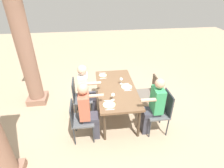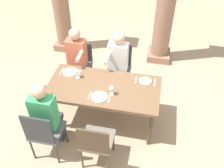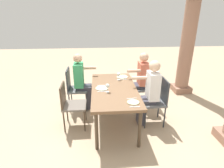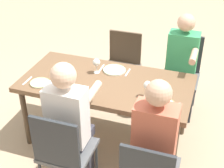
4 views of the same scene
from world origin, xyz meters
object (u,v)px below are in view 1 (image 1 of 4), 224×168
(stone_column_centre, at_px, (25,48))
(chair_west_south, at_px, (161,110))
(wine_glass_1, at_px, (121,79))
(chair_mid_south, at_px, (150,91))
(diner_man_white, at_px, (154,105))
(diner_guest_third, at_px, (87,89))
(wine_glass_0, at_px, (113,95))
(chair_west_north, at_px, (79,118))
(chair_mid_north, at_px, (79,96))
(plate_0, at_px, (109,105))
(diner_woman_green, at_px, (88,110))
(plate_1, at_px, (127,87))
(plate_2, at_px, (103,75))
(dining_table, at_px, (116,90))

(stone_column_centre, bearing_deg, chair_west_south, -116.60)
(wine_glass_1, bearing_deg, chair_mid_south, -95.58)
(diner_man_white, distance_m, diner_guest_third, 1.54)
(diner_man_white, relative_size, wine_glass_0, 7.85)
(chair_west_north, xyz_separation_m, wine_glass_1, (0.82, -0.99, 0.36))
(chair_mid_north, height_order, diner_guest_third, diner_guest_third)
(plate_0, bearing_deg, diner_woman_green, 94.95)
(chair_mid_north, distance_m, diner_woman_green, 0.79)
(plate_1, bearing_deg, chair_mid_north, 84.92)
(chair_mid_north, height_order, plate_1, chair_mid_north)
(wine_glass_0, xyz_separation_m, plate_2, (1.08, 0.12, -0.11))
(chair_mid_south, bearing_deg, plate_2, 64.50)
(chair_mid_south, bearing_deg, wine_glass_1, 84.42)
(chair_mid_south, bearing_deg, chair_mid_north, 90.00)
(chair_west_north, distance_m, stone_column_centre, 2.14)
(wine_glass_0, relative_size, plate_2, 0.81)
(chair_west_south, height_order, plate_1, chair_west_south)
(chair_west_south, height_order, plate_2, chair_west_south)
(dining_table, relative_size, wine_glass_0, 10.55)
(wine_glass_0, bearing_deg, diner_woman_green, 110.92)
(plate_0, height_order, plate_1, same)
(diner_guest_third, bearing_deg, diner_woman_green, -178.56)
(diner_man_white, xyz_separation_m, plate_2, (1.28, 0.93, 0.07))
(plate_0, bearing_deg, diner_guest_third, 31.77)
(wine_glass_1, relative_size, plate_2, 0.80)
(chair_west_north, bearing_deg, chair_mid_south, -66.24)
(diner_guest_third, xyz_separation_m, plate_0, (-0.71, -0.44, 0.06))
(wine_glass_0, bearing_deg, plate_1, -39.81)
(diner_guest_third, distance_m, plate_2, 0.68)
(chair_mid_north, bearing_deg, diner_man_white, -116.27)
(diner_woman_green, xyz_separation_m, plate_2, (1.28, -0.40, 0.07))
(chair_west_south, bearing_deg, plate_2, 41.12)
(chair_west_north, xyz_separation_m, plate_2, (1.28, -0.59, 0.25))
(chair_west_south, height_order, plate_0, chair_west_south)
(chair_mid_north, distance_m, diner_man_white, 1.71)
(dining_table, height_order, diner_guest_third, diner_guest_third)
(plate_2, bearing_deg, stone_column_centre, 84.47)
(stone_column_centre, distance_m, wine_glass_1, 2.36)
(chair_west_north, height_order, diner_woman_green, diner_woman_green)
(dining_table, height_order, plate_1, plate_1)
(chair_mid_north, xyz_separation_m, diner_woman_green, (-0.75, -0.20, 0.15))
(chair_mid_north, relative_size, plate_1, 3.78)
(diner_guest_third, distance_m, plate_0, 0.83)
(plate_0, distance_m, wine_glass_1, 0.87)
(wine_glass_1, distance_m, plate_2, 0.62)
(plate_2, bearing_deg, plate_0, -179.02)
(diner_woman_green, bearing_deg, diner_guest_third, 1.44)
(diner_man_white, xyz_separation_m, plate_1, (0.66, 0.43, 0.07))
(diner_man_white, height_order, plate_0, diner_man_white)
(wine_glass_0, bearing_deg, diner_man_white, -104.22)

